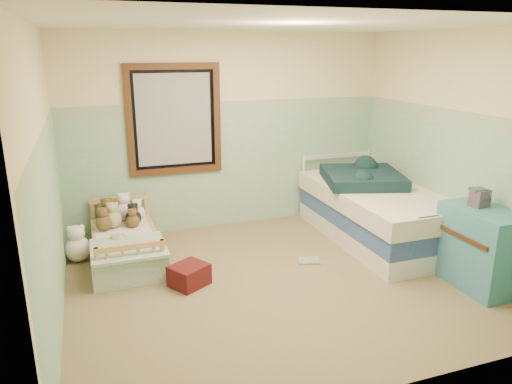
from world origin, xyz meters
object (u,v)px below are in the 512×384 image
object	(u,v)px
twin_bed_frame	(375,231)
floor_book	(309,261)
plush_floor_tan	(120,255)
red_pillow	(189,275)
plush_floor_cream	(78,249)
toddler_bed_frame	(126,252)
dresser	(482,248)

from	to	relation	value
twin_bed_frame	floor_book	size ratio (longest dim) A/B	9.12
floor_book	plush_floor_tan	bearing A→B (deg)	179.44
plush_floor_tan	floor_book	xyz separation A→B (m)	(2.00, -0.60, -0.12)
red_pillow	plush_floor_cream	bearing A→B (deg)	136.60
red_pillow	toddler_bed_frame	bearing A→B (deg)	122.48
plush_floor_cream	dresser	bearing A→B (deg)	-27.27
toddler_bed_frame	twin_bed_frame	xyz separation A→B (m)	(2.99, -0.41, 0.02)
toddler_bed_frame	dresser	bearing A→B (deg)	-28.89
toddler_bed_frame	dresser	xyz separation A→B (m)	(3.28, -1.81, 0.31)
twin_bed_frame	red_pillow	xyz separation A→B (m)	(-2.45, -0.44, -0.00)
plush_floor_tan	floor_book	distance (m)	2.09
toddler_bed_frame	red_pillow	size ratio (longest dim) A/B	4.01
toddler_bed_frame	plush_floor_cream	size ratio (longest dim) A/B	4.86
toddler_bed_frame	twin_bed_frame	bearing A→B (deg)	-7.78
plush_floor_tan	floor_book	size ratio (longest dim) A/B	1.07
toddler_bed_frame	twin_bed_frame	distance (m)	3.02
plush_floor_tan	twin_bed_frame	xyz separation A→B (m)	(3.07, -0.26, -0.02)
plush_floor_cream	twin_bed_frame	distance (m)	3.54
toddler_bed_frame	dresser	world-z (taller)	dresser
plush_floor_tan	twin_bed_frame	size ratio (longest dim) A/B	0.12
dresser	red_pillow	bearing A→B (deg)	160.67
twin_bed_frame	floor_book	distance (m)	1.13
dresser	plush_floor_tan	bearing A→B (deg)	153.70
twin_bed_frame	red_pillow	world-z (taller)	twin_bed_frame
red_pillow	plush_floor_tan	bearing A→B (deg)	131.55
twin_bed_frame	floor_book	bearing A→B (deg)	-162.52
twin_bed_frame	red_pillow	size ratio (longest dim) A/B	6.27
plush_floor_tan	floor_book	bearing A→B (deg)	-16.69
plush_floor_tan	twin_bed_frame	world-z (taller)	plush_floor_tan
twin_bed_frame	dresser	size ratio (longest dim) A/B	2.70
red_pillow	dresser	bearing A→B (deg)	-19.33
twin_bed_frame	dresser	world-z (taller)	dresser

